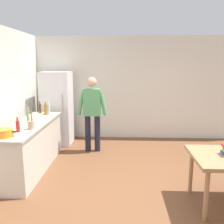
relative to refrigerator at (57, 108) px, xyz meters
The scene contains 12 objects.
ground_plane 3.19m from the refrigerator, 51.63° to the right, with size 14.00×14.00×0.00m, color brown.
wall_back 2.04m from the refrigerator, 17.53° to the left, with size 6.40×0.12×2.70m, color silver.
kitchen_counter 1.66m from the refrigerator, 93.58° to the right, with size 0.64×2.20×0.90m.
refrigerator is the anchor object (origin of this frame).
person 1.10m from the refrigerator, 30.23° to the right, with size 0.70×0.22×1.70m.
cooking_pot 2.45m from the refrigerator, 93.78° to the right, with size 0.40×0.28×0.12m.
utensil_jar 2.00m from the refrigerator, 87.35° to the right, with size 0.11×0.11×0.32m.
bottle_water_clear 0.72m from the refrigerator, 89.90° to the right, with size 0.07×0.07×0.30m.
bottle_vinegar_tall 1.43m from the refrigerator, 97.42° to the right, with size 0.06×0.06×0.32m.
bottle_oil_amber 0.82m from the refrigerator, 92.24° to the right, with size 0.06×0.06×0.28m.
bottle_sauce_red 2.17m from the refrigerator, 91.62° to the right, with size 0.06×0.06×0.24m.
bottle_beer_brown 0.66m from the refrigerator, 110.17° to the right, with size 0.06×0.06×0.26m.
Camera 1 is at (-0.27, -3.51, 1.98)m, focal length 38.98 mm.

